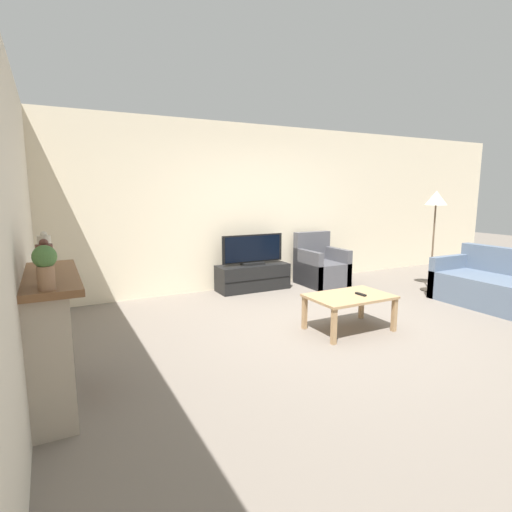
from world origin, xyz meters
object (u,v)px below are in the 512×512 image
Objects in this scene: coffee_table at (350,300)px; couch at (512,291)px; tv_stand at (253,277)px; mantel_vase_left at (45,263)px; remote at (361,294)px; mantel_clock at (46,262)px; fireplace at (50,338)px; mantel_vase_centre_left at (45,255)px; potted_plant at (45,264)px; floor_lamp at (436,205)px; tv at (253,251)px; armchair at (320,268)px.

couch is (2.52, -0.40, -0.10)m from coffee_table.
tv_stand is 3.74m from couch.
mantel_vase_left is 4.20m from tv_stand.
remote is 2.43m from couch.
mantel_vase_left is 0.26× the size of tv_stand.
mantel_clock is 0.16× the size of coffee_table.
remote is at bearing 9.29° from mantel_vase_left.
mantel_vase_left reaches higher than couch.
fireplace is 8.33× the size of mantel_clock.
mantel_clock is 3.16m from coffee_table.
potted_plant is (-0.00, -0.44, 0.01)m from mantel_vase_centre_left.
mantel_vase_centre_left is at bearing 178.99° from couch.
potted_plant is at bearing -90.00° from mantel_vase_centre_left.
tv_stand is 0.74× the size of floor_lamp.
potted_plant is at bearing -88.22° from fireplace.
tv_stand is at bearing 151.57° from floor_lamp.
floor_lamp reaches higher than fireplace.
coffee_table is 0.49× the size of couch.
potted_plant is 4.24m from tv.
armchair is (1.23, -0.19, 0.08)m from tv_stand.
coffee_table is (0.12, -2.25, -0.28)m from tv.
fireplace is 3.86m from tv.
mantel_vase_left is 0.19× the size of floor_lamp.
fireplace is at bearing -97.86° from mantel_clock.
fireplace is 3.81× the size of mantel_vase_centre_left.
mantel_vase_centre_left reaches higher than tv_stand.
tv_stand is 1.25× the size of coffee_table.
remote reaches higher than coffee_table.
tv_stand is 3.15m from floor_lamp.
tv_stand is (2.98, 2.46, -0.30)m from fireplace.
tv is 1.30m from armchair.
armchair is 2.34m from coffee_table.
coffee_table is (3.08, 0.30, -0.79)m from mantel_vase_centre_left.
mantel_vase_left is 0.28m from mantel_vase_centre_left.
mantel_vase_centre_left is 0.23m from mantel_clock.
floor_lamp is at bearing 9.67° from mantel_clock.
mantel_clock is at bearing 82.14° from fireplace.
tv reaches higher than couch.
floor_lamp is (2.33, 0.92, 0.97)m from remote.
floor_lamp is at bearing 19.67° from remote.
tv_stand is 1.11× the size of tv.
remote is (0.24, -2.31, -0.22)m from tv.
potted_plant is 5.12m from armchair.
couch is at bearing -60.27° from armchair.
fireplace is at bearing -179.20° from remote.
coffee_table is at bearing 5.53° from mantel_vase_centre_left.
floor_lamp is (-0.07, 1.26, 1.13)m from couch.
remote is at bearing 2.65° from fireplace.
potted_plant is at bearing -166.58° from coffee_table.
floor_lamp reaches higher than armchair.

